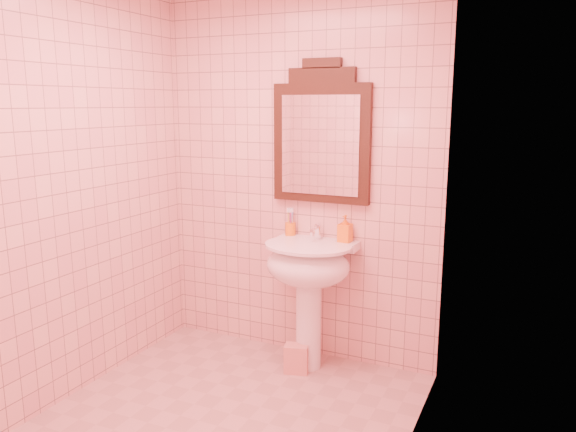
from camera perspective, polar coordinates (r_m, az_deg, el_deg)
The scene contains 8 objects.
floor at distance 3.36m, azimuth -7.17°, elevation -20.39°, with size 2.20×2.20×0.00m, color tan.
back_wall at distance 3.87m, azimuth 1.02°, elevation 3.72°, with size 2.00×0.02×2.50m, color beige.
pedestal_sink at distance 3.72m, azimuth 2.09°, elevation -5.89°, with size 0.58×0.58×0.86m.
faucet at distance 3.77m, azimuth 2.92°, elevation -1.57°, with size 0.04×0.16×0.11m.
mirror at distance 3.74m, azimuth 3.39°, elevation 8.01°, with size 0.67×0.06×0.94m.
toothbrush_cup at distance 3.90m, azimuth 0.24°, elevation -1.27°, with size 0.07×0.07×0.17m.
soap_dispenser at distance 3.72m, azimuth 5.82°, elevation -1.28°, with size 0.08×0.08×0.18m, color orange.
towel at distance 3.85m, azimuth 0.87°, elevation -14.28°, with size 0.16×0.10×0.19m, color pink.
Camera 1 is at (1.55, -2.41, 1.76)m, focal length 35.00 mm.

